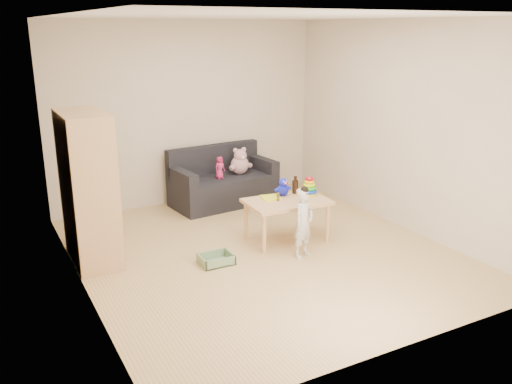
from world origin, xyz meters
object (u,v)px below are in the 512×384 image
sofa (224,190)px  play_table (287,220)px  toddler (304,224)px  wardrobe (88,188)px

sofa → play_table: size_ratio=1.53×
sofa → toddler: (-0.02, -2.16, 0.18)m
play_table → toddler: size_ratio=1.25×
play_table → sofa: bearing=92.3°
play_table → wardrobe: bearing=166.4°
wardrobe → toddler: wardrobe is taller
wardrobe → play_table: size_ratio=1.70×
wardrobe → play_table: wardrobe is taller
wardrobe → toddler: bearing=-26.0°
sofa → play_table: (0.07, -1.66, 0.05)m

